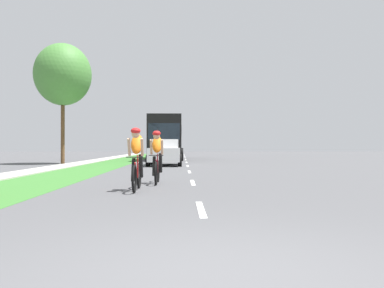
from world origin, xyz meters
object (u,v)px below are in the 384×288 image
object	(u,v)px
cyclist_trailing	(157,157)
bus_black	(167,136)
street_tree_near	(63,75)
pickup_silver	(170,149)
sedan_white	(165,152)
cyclist_lead	(137,158)

from	to	relation	value
cyclist_trailing	bus_black	distance (m)	22.14
street_tree_near	cyclist_trailing	bearing A→B (deg)	-62.78
cyclist_trailing	pickup_silver	size ratio (longest dim) A/B	0.34
cyclist_trailing	sedan_white	xyz separation A→B (m)	(-0.24, 11.26, -0.04)
sedan_white	pickup_silver	distance (m)	26.68
cyclist_lead	bus_black	xyz separation A→B (m)	(-0.13, 23.96, 1.17)
sedan_white	pickup_silver	bearing A→B (deg)	91.00
pickup_silver	street_tree_near	world-z (taller)	street_tree_near
cyclist_trailing	sedan_white	distance (m)	11.26
cyclist_lead	bus_black	distance (m)	23.99
pickup_silver	street_tree_near	distance (m)	25.94
sedan_white	street_tree_near	size ratio (longest dim) A/B	0.56
cyclist_lead	cyclist_trailing	world-z (taller)	same
pickup_silver	cyclist_lead	bearing A→B (deg)	-89.56
bus_black	pickup_silver	distance (m)	15.88
cyclist_lead	pickup_silver	distance (m)	39.80
cyclist_lead	street_tree_near	size ratio (longest dim) A/B	0.23
street_tree_near	bus_black	bearing A→B (deg)	54.93
cyclist_trailing	street_tree_near	size ratio (longest dim) A/B	0.23
cyclist_lead	sedan_white	world-z (taller)	cyclist_lead
cyclist_lead	sedan_white	distance (m)	13.13
cyclist_trailing	street_tree_near	distance (m)	15.59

